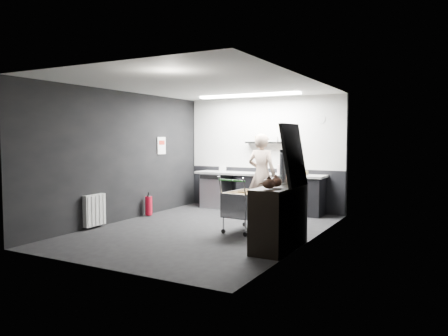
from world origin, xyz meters
The scene contains 22 objects.
floor centered at (0.00, 0.00, 0.00)m, with size 5.50×5.50×0.00m, color black.
ceiling centered at (0.00, 0.00, 2.70)m, with size 5.50×5.50×0.00m, color silver.
wall_back centered at (0.00, 2.75, 1.35)m, with size 5.50×5.50×0.00m, color black.
wall_front centered at (0.00, -2.75, 1.35)m, with size 5.50×5.50×0.00m, color black.
wall_left centered at (-2.00, 0.00, 1.35)m, with size 5.50×5.50×0.00m, color black.
wall_right centered at (2.00, 0.00, 1.35)m, with size 5.50×5.50×0.00m, color black.
kitchen_wall_panel centered at (0.00, 2.73, 1.85)m, with size 3.95×0.02×1.70m, color silver.
dado_panel centered at (0.00, 2.73, 0.50)m, with size 3.95×0.02×1.00m, color black.
floating_shelf centered at (0.20, 2.62, 1.62)m, with size 1.20×0.22×0.04m, color black.
wall_clock centered at (1.40, 2.72, 2.15)m, with size 0.20×0.20×0.03m, color silver.
poster centered at (-1.98, 1.30, 1.55)m, with size 0.02×0.30×0.40m, color white.
poster_red_band centered at (-1.98, 1.30, 1.62)m, with size 0.01×0.22×0.10m, color red.
radiator centered at (-1.94, -0.90, 0.35)m, with size 0.10×0.50×0.60m, color silver.
ceiling_strip centered at (0.00, 1.85, 2.67)m, with size 2.40×0.20×0.04m, color white.
prep_counter centered at (0.14, 2.42, 0.46)m, with size 3.20×0.61×0.90m.
person centered at (0.29, 1.97, 0.91)m, with size 0.67×0.44×1.83m, color beige.
shopping_cart centered at (0.70, 0.24, 0.48)m, with size 0.61×0.95×1.00m.
sideboard centered at (1.75, -0.62, 0.62)m, with size 0.56×1.30×1.95m.
fire_extinguisher centered at (-1.85, 0.64, 0.25)m, with size 0.15×0.15×0.51m.
cardboard_box centered at (0.93, 2.37, 0.95)m, with size 0.47×0.36×0.09m, color tan.
pink_tub centered at (0.59, 2.42, 1.01)m, with size 0.22×0.22×0.22m, color silver.
white_container centered at (-0.93, 2.37, 0.97)m, with size 0.16×0.12×0.14m, color silver.
Camera 1 is at (4.20, -6.97, 1.74)m, focal length 35.00 mm.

